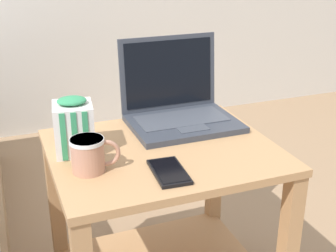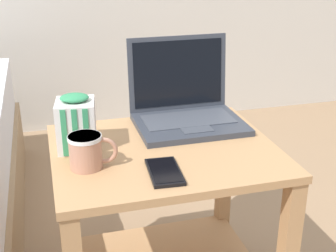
# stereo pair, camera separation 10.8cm
# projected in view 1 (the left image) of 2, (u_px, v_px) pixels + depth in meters

# --- Properties ---
(bedside_table) EXTENTS (0.61, 0.51, 0.56)m
(bedside_table) POSITION_uv_depth(u_px,v_px,m) (163.00, 211.00, 1.36)
(bedside_table) COLOR tan
(bedside_table) RESTS_ON ground_plane
(laptop) EXTENTS (0.32, 0.26, 0.25)m
(laptop) POSITION_uv_depth(u_px,v_px,m) (179.00, 106.00, 1.45)
(laptop) COLOR #333842
(laptop) RESTS_ON bedside_table
(mug_front_left) EXTENTS (0.12, 0.08, 0.09)m
(mug_front_left) POSITION_uv_depth(u_px,v_px,m) (89.00, 153.00, 1.14)
(mug_front_left) COLOR tan
(mug_front_left) RESTS_ON bedside_table
(snack_bag) EXTENTS (0.12, 0.12, 0.16)m
(snack_bag) POSITION_uv_depth(u_px,v_px,m) (74.00, 127.00, 1.23)
(snack_bag) COLOR silver
(snack_bag) RESTS_ON bedside_table
(cell_phone) EXTENTS (0.09, 0.15, 0.01)m
(cell_phone) POSITION_uv_depth(u_px,v_px,m) (169.00, 172.00, 1.15)
(cell_phone) COLOR black
(cell_phone) RESTS_ON bedside_table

